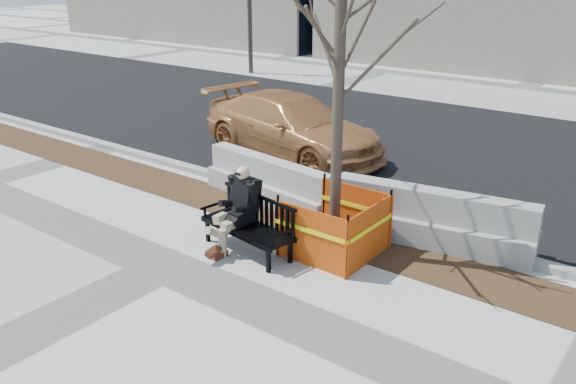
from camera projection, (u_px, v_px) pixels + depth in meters
name	position (u px, v px, depth m)	size (l,w,h in m)	color
ground	(165.00, 266.00, 9.59)	(120.00, 120.00, 0.00)	beige
mulch_strip	(267.00, 215.00, 11.52)	(40.00, 1.20, 0.02)	#47301C
asphalt_street	(412.00, 143.00, 16.14)	(60.00, 10.40, 0.01)	black
curb	(296.00, 198.00, 12.21)	(60.00, 0.25, 0.12)	#9E9B93
bench	(248.00, 251.00, 10.07)	(1.81, 0.65, 0.96)	black
seated_man	(240.00, 246.00, 10.27)	(0.62, 1.03, 1.44)	black
tree_fence	(334.00, 251.00, 10.07)	(2.13, 2.13, 5.32)	#FF620F
sedan	(292.00, 154.00, 15.19)	(2.10, 5.16, 1.50)	#C07F45
jersey_barrier_left	(269.00, 201.00, 12.22)	(3.18, 0.64, 0.91)	#AAA69F
jersey_barrier_right	(429.00, 243.00, 10.38)	(3.44, 0.69, 0.99)	#98968E
far_tree_left	(251.00, 73.00, 26.53)	(2.21, 2.21, 5.95)	#48392E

